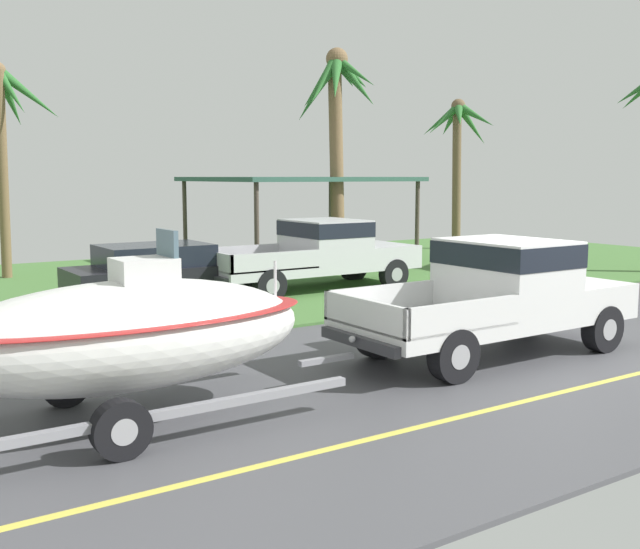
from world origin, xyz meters
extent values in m
cube|color=#4C4C51|center=(0.00, 0.00, -0.03)|extent=(36.00, 8.00, 0.06)
cube|color=#477538|center=(0.00, 11.00, 0.00)|extent=(36.00, 14.00, 0.11)
cube|color=#DBCC4C|center=(0.00, -1.80, 0.00)|extent=(34.20, 0.12, 0.01)
cube|color=silver|center=(-0.97, 0.28, 0.63)|extent=(5.25, 1.98, 0.22)
cube|color=silver|center=(0.92, 0.28, 0.93)|extent=(1.47, 1.98, 0.38)
cube|color=silver|center=(-0.60, 0.28, 1.33)|extent=(1.58, 1.98, 1.18)
cube|color=black|center=(-0.60, 0.28, 1.69)|extent=(1.60, 2.00, 0.38)
cube|color=#9D9D9D|center=(-2.49, 0.28, 0.76)|extent=(2.21, 1.98, 0.04)
cube|color=silver|center=(-2.49, 1.24, 0.96)|extent=(2.21, 0.08, 0.45)
cube|color=silver|center=(-2.49, -0.67, 0.96)|extent=(2.21, 0.08, 0.45)
cube|color=silver|center=(-3.56, 0.28, 0.96)|extent=(0.08, 1.98, 0.45)
cube|color=#333338|center=(-3.66, 0.28, 0.57)|extent=(0.12, 1.79, 0.16)
sphere|color=#B2B2B7|center=(-3.78, 0.28, 0.62)|extent=(0.10, 0.10, 0.10)
cylinder|color=black|center=(0.85, 1.16, 0.40)|extent=(0.80, 0.28, 0.80)
cylinder|color=#9E9EA3|center=(0.85, 1.16, 0.40)|extent=(0.36, 0.29, 0.36)
cylinder|color=black|center=(0.85, -0.60, 0.40)|extent=(0.80, 0.28, 0.80)
cylinder|color=#9E9EA3|center=(0.85, -0.60, 0.40)|extent=(0.36, 0.29, 0.36)
cylinder|color=black|center=(-2.60, 1.16, 0.40)|extent=(0.80, 0.28, 0.80)
cylinder|color=#9E9EA3|center=(-2.60, 1.16, 0.40)|extent=(0.36, 0.29, 0.36)
cylinder|color=black|center=(-2.60, -0.60, 0.40)|extent=(0.80, 0.28, 0.80)
cylinder|color=#9E9EA3|center=(-2.60, -0.60, 0.40)|extent=(0.36, 0.29, 0.36)
cube|color=gray|center=(-4.23, 0.28, 0.38)|extent=(0.90, 0.10, 0.08)
cube|color=gray|center=(-7.10, 1.31, 0.38)|extent=(4.85, 0.12, 0.10)
cube|color=gray|center=(-7.10, -0.75, 0.38)|extent=(4.85, 0.12, 0.10)
cylinder|color=black|center=(-7.59, 1.37, 0.32)|extent=(0.64, 0.22, 0.64)
cylinder|color=#9E9EA3|center=(-7.59, 1.37, 0.32)|extent=(0.29, 0.23, 0.29)
cylinder|color=black|center=(-7.59, -0.81, 0.32)|extent=(0.64, 0.22, 0.64)
cylinder|color=#9E9EA3|center=(-7.59, -0.81, 0.32)|extent=(0.29, 0.23, 0.29)
ellipsoid|color=white|center=(-7.10, 0.28, 1.08)|extent=(4.54, 2.01, 1.31)
ellipsoid|color=#B22626|center=(-7.10, 0.28, 1.31)|extent=(4.63, 2.05, 0.12)
cube|color=silver|center=(-6.87, 0.28, 1.67)|extent=(0.70, 0.60, 0.65)
cube|color=slate|center=(-6.57, 0.28, 2.14)|extent=(0.06, 0.56, 0.36)
cylinder|color=silver|center=(-5.06, 0.28, 1.59)|extent=(0.04, 0.04, 0.50)
cube|color=silver|center=(0.43, 7.79, 0.63)|extent=(5.73, 2.02, 0.22)
cube|color=silver|center=(2.50, 7.79, 0.93)|extent=(1.60, 2.02, 0.38)
cube|color=silver|center=(0.83, 7.79, 1.29)|extent=(1.72, 2.02, 1.10)
cube|color=black|center=(0.83, 7.79, 1.61)|extent=(1.74, 2.04, 0.38)
cube|color=gray|center=(-1.23, 7.79, 0.76)|extent=(2.41, 2.02, 0.04)
cube|color=silver|center=(-1.23, 8.76, 0.96)|extent=(2.41, 0.08, 0.45)
cube|color=silver|center=(-1.23, 6.82, 0.96)|extent=(2.41, 0.08, 0.45)
cube|color=silver|center=(-2.39, 7.79, 0.96)|extent=(0.08, 2.02, 0.45)
cube|color=#333338|center=(-2.49, 7.79, 0.57)|extent=(0.12, 1.82, 0.16)
sphere|color=#B2B2B7|center=(-2.61, 7.79, 0.62)|extent=(0.10, 0.10, 0.10)
cylinder|color=black|center=(2.42, 8.69, 0.40)|extent=(0.80, 0.28, 0.80)
cylinder|color=#9E9EA3|center=(2.42, 8.69, 0.40)|extent=(0.36, 0.29, 0.36)
cylinder|color=black|center=(2.42, 6.90, 0.40)|extent=(0.80, 0.28, 0.80)
cylinder|color=#9E9EA3|center=(2.42, 6.90, 0.40)|extent=(0.36, 0.29, 0.36)
cylinder|color=black|center=(-1.35, 8.69, 0.40)|extent=(0.80, 0.28, 0.80)
cylinder|color=#9E9EA3|center=(-1.35, 8.69, 0.40)|extent=(0.36, 0.29, 0.36)
cylinder|color=black|center=(-1.35, 6.90, 0.40)|extent=(0.80, 0.28, 0.80)
cylinder|color=#9E9EA3|center=(-1.35, 6.90, 0.40)|extent=(0.36, 0.29, 0.36)
cube|color=black|center=(-3.41, 8.35, 0.53)|extent=(4.43, 1.88, 0.70)
cube|color=black|center=(-3.63, 8.35, 1.13)|extent=(2.48, 1.73, 0.50)
cylinder|color=black|center=(-1.90, 9.21, 0.33)|extent=(0.66, 0.22, 0.66)
cylinder|color=#9E9EA3|center=(-1.90, 9.21, 0.33)|extent=(0.30, 0.23, 0.30)
cylinder|color=black|center=(-1.90, 7.50, 0.33)|extent=(0.66, 0.22, 0.66)
cylinder|color=#9E9EA3|center=(-1.90, 7.50, 0.33)|extent=(0.30, 0.23, 0.30)
cylinder|color=black|center=(-4.92, 9.21, 0.33)|extent=(0.66, 0.22, 0.66)
cylinder|color=#9E9EA3|center=(-4.92, 9.21, 0.33)|extent=(0.30, 0.23, 0.30)
cylinder|color=black|center=(-4.92, 7.50, 0.33)|extent=(0.66, 0.22, 0.66)
cylinder|color=#9E9EA3|center=(-4.92, 7.50, 0.33)|extent=(0.30, 0.23, 0.30)
cylinder|color=#4C4238|center=(6.21, 15.37, 1.40)|extent=(0.14, 0.14, 2.80)
cylinder|color=#4C4238|center=(6.21, 10.34, 1.40)|extent=(0.14, 0.14, 2.80)
cylinder|color=#4C4238|center=(0.21, 15.37, 1.40)|extent=(0.14, 0.14, 2.80)
cylinder|color=#4C4238|center=(0.21, 10.34, 1.40)|extent=(0.14, 0.14, 2.80)
cube|color=#2D5647|center=(3.21, 12.85, 2.87)|extent=(6.51, 5.53, 0.14)
cylinder|color=brown|center=(11.21, 13.72, 2.86)|extent=(0.35, 0.47, 5.73)
cone|color=#2D6B2D|center=(11.95, 13.70, 4.99)|extent=(1.74, 0.41, 1.71)
cone|color=#2D6B2D|center=(11.54, 14.51, 5.20)|extent=(1.11, 1.92, 1.39)
cone|color=#2D6B2D|center=(10.95, 14.44, 5.18)|extent=(0.87, 1.71, 1.32)
cone|color=#2D6B2D|center=(10.58, 13.85, 5.17)|extent=(1.56, 0.64, 1.36)
cone|color=#2D6B2D|center=(10.79, 13.22, 5.30)|extent=(1.28, 1.41, 1.16)
cone|color=#2D6B2D|center=(11.46, 13.01, 5.30)|extent=(0.92, 1.73, 1.16)
sphere|color=brown|center=(11.21, 13.72, 5.72)|extent=(0.56, 0.56, 0.56)
cone|color=#2D6B2D|center=(10.82, 5.60, 5.58)|extent=(0.87, 1.39, 1.06)
cylinder|color=brown|center=(3.16, 10.61, 3.23)|extent=(0.41, 0.68, 6.47)
cone|color=#2D6B2D|center=(3.76, 10.66, 6.08)|extent=(1.45, 0.53, 1.11)
cone|color=#2D6B2D|center=(3.76, 11.01, 6.13)|extent=(1.54, 1.21, 1.02)
cone|color=#2D6B2D|center=(3.21, 11.43, 5.85)|extent=(0.47, 1.87, 1.51)
cone|color=#2D6B2D|center=(2.82, 11.14, 5.57)|extent=(1.18, 1.54, 2.01)
cone|color=#2D6B2D|center=(2.63, 10.70, 5.73)|extent=(1.40, 0.58, 1.67)
cone|color=#2D6B2D|center=(2.54, 10.35, 5.77)|extent=(1.71, 1.05, 1.69)
cone|color=#2D6B2D|center=(2.70, 9.99, 5.81)|extent=(1.40, 1.68, 1.61)
cone|color=#2D6B2D|center=(3.35, 9.92, 6.01)|extent=(0.68, 1.59, 1.14)
cone|color=#2D6B2D|center=(3.66, 10.34, 5.78)|extent=(1.44, 1.03, 1.60)
sphere|color=brown|center=(3.16, 10.61, 6.46)|extent=(0.66, 0.66, 0.66)
cylinder|color=brown|center=(-5.72, 14.36, 2.95)|extent=(0.28, 0.65, 5.90)
cone|color=#2D6B2D|center=(-4.90, 14.38, 5.27)|extent=(1.84, 0.37, 1.50)
cone|color=#2D6B2D|center=(-5.34, 14.83, 5.18)|extent=(1.25, 1.41, 1.68)
cone|color=#2D6B2D|center=(-5.46, 14.01, 5.29)|extent=(0.89, 1.07, 1.37)
camera|label=1|loc=(-10.04, -8.26, 2.97)|focal=41.86mm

